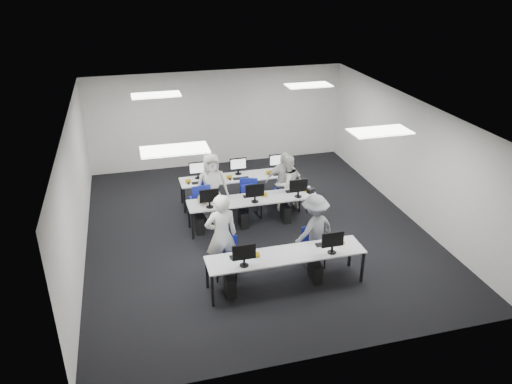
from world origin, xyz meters
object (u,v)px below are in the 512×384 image
object	(u,v)px
chair_0	(227,265)
student_1	(287,184)
chair_1	(313,254)
chair_4	(289,199)
chair_5	(200,207)
chair_6	(249,198)
desk_front	(286,256)
photographer	(314,229)
chair_2	(207,207)
desk_mid	(253,200)
student_0	(221,236)
chair_3	(251,207)
student_3	(283,181)
student_2	(212,185)
chair_7	(282,196)

from	to	relation	value
chair_0	student_1	size ratio (longest dim) A/B	0.58
chair_1	chair_4	size ratio (longest dim) A/B	0.91
chair_5	chair_6	size ratio (longest dim) A/B	1.01
desk_front	chair_6	world-z (taller)	chair_6
chair_0	photographer	bearing A→B (deg)	19.94
chair_2	desk_mid	bearing A→B (deg)	-14.89
student_1	photographer	distance (m)	2.49
desk_mid	student_0	size ratio (longest dim) A/B	1.72
chair_3	student_3	xyz separation A→B (m)	(0.93, 0.24, 0.52)
photographer	chair_3	bearing A→B (deg)	-92.72
chair_3	chair_6	bearing A→B (deg)	71.17
student_2	student_3	distance (m)	1.87
chair_4	student_2	world-z (taller)	student_2
chair_0	chair_1	bearing A→B (deg)	15.53
student_3	chair_3	bearing A→B (deg)	-155.79
student_1	student_2	size ratio (longest dim) A/B	0.90
chair_3	chair_1	bearing A→B (deg)	-84.23
student_1	photographer	world-z (taller)	photographer
chair_2	chair_6	size ratio (longest dim) A/B	0.99
desk_front	chair_1	bearing A→B (deg)	34.83
chair_0	student_3	xyz separation A→B (m)	(2.07, 2.68, 0.51)
student_3	photographer	xyz separation A→B (m)	(-0.13, -2.58, -0.00)
student_0	student_2	xyz separation A→B (m)	(0.29, 2.69, -0.09)
chair_3	chair_4	distance (m)	1.10
chair_3	student_1	distance (m)	1.12
student_3	photographer	distance (m)	2.59
chair_1	photographer	bearing A→B (deg)	61.07
student_2	photographer	world-z (taller)	student_2
student_3	chair_5	bearing A→B (deg)	-170.86
photographer	chair_7	bearing A→B (deg)	-114.90
chair_3	chair_6	distance (m)	0.45
student_3	photographer	size ratio (longest dim) A/B	1.00
chair_4	photographer	bearing A→B (deg)	-95.80
chair_0	chair_5	world-z (taller)	chair_5
chair_3	student_0	bearing A→B (deg)	-128.09
desk_front	chair_7	size ratio (longest dim) A/B	3.85
student_2	student_0	bearing A→B (deg)	-98.99
student_2	student_3	world-z (taller)	student_2
chair_6	chair_2	bearing A→B (deg)	-151.45
chair_2	student_3	bearing A→B (deg)	18.79
chair_5	photographer	world-z (taller)	photographer
chair_3	student_1	world-z (taller)	student_1
chair_3	student_3	size ratio (longest dim) A/B	0.53
chair_1	photographer	xyz separation A→B (m)	(0.07, 0.15, 0.52)
chair_4	student_1	bearing A→B (deg)	-163.23
chair_3	photographer	size ratio (longest dim) A/B	0.53
chair_5	student_1	distance (m)	2.30
student_1	chair_5	bearing A→B (deg)	-27.17
desk_front	desk_mid	size ratio (longest dim) A/B	1.00
chair_5	student_0	size ratio (longest dim) A/B	0.53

